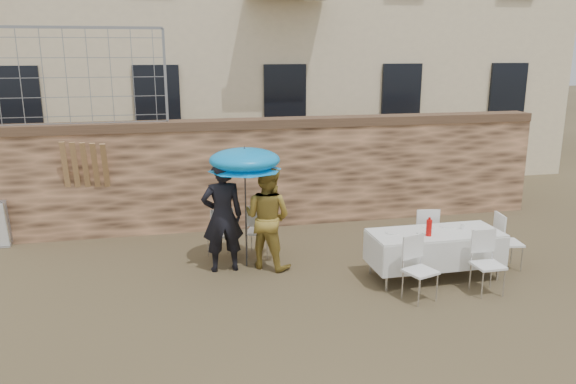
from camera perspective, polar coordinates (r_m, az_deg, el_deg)
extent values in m
plane|color=brown|center=(7.37, 0.70, -14.99)|extent=(80.00, 80.00, 0.00)
cube|color=#906648|center=(11.63, -4.93, 1.78)|extent=(13.00, 0.50, 2.20)
imported|color=black|center=(9.30, -6.67, -2.48)|extent=(0.71, 0.49, 1.88)
imported|color=gold|center=(9.42, -2.12, -2.59)|extent=(1.08, 1.05, 1.75)
cylinder|color=#3F3F44|center=(9.47, -4.31, -2.75)|extent=(0.03, 0.03, 1.68)
cone|color=#0987D8|center=(9.24, -4.42, 2.90)|extent=(1.22, 1.22, 0.22)
cube|color=silver|center=(9.30, 14.77, -4.09)|extent=(2.10, 0.85, 0.05)
cylinder|color=silver|center=(8.75, 10.05, -7.65)|extent=(0.04, 0.04, 0.74)
cylinder|color=silver|center=(9.61, 20.64, -6.35)|extent=(0.04, 0.04, 0.74)
cylinder|color=silver|center=(9.35, 8.43, -6.14)|extent=(0.04, 0.04, 0.74)
cylinder|color=silver|center=(10.16, 18.54, -5.07)|extent=(0.04, 0.04, 0.74)
cylinder|color=red|center=(9.04, 14.13, -3.55)|extent=(0.09, 0.09, 0.26)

